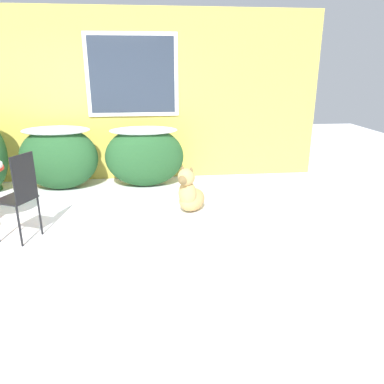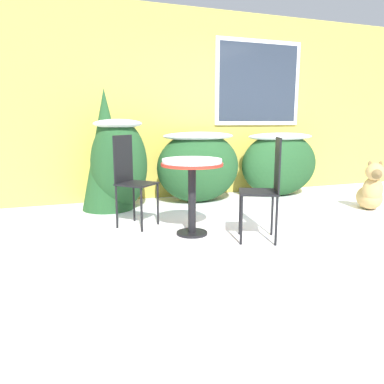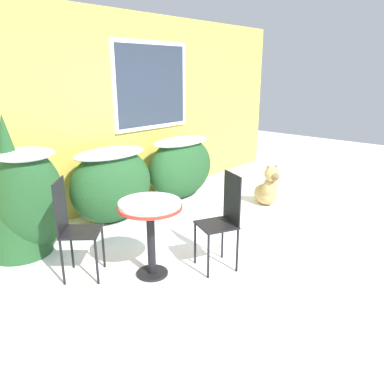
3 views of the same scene
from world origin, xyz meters
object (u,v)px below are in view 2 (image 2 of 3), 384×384
patio_table (192,173)px  patio_chair_far_side (266,185)px  patio_chair_near_table (131,177)px  dog (371,191)px

patio_table → patio_chair_far_side: size_ratio=0.78×
patio_chair_near_table → patio_table: bearing=-90.0°
patio_chair_near_table → patio_chair_far_side: bearing=-84.1°
patio_chair_near_table → dog: size_ratio=1.53×
patio_chair_near_table → patio_chair_far_side: same height
patio_table → dog: patio_table is taller
patio_table → patio_chair_far_side: (0.62, -0.43, -0.09)m
patio_table → patio_chair_far_side: bearing=-34.5°
patio_chair_far_side → dog: (2.00, 0.65, -0.31)m
patio_table → patio_chair_near_table: size_ratio=0.78×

